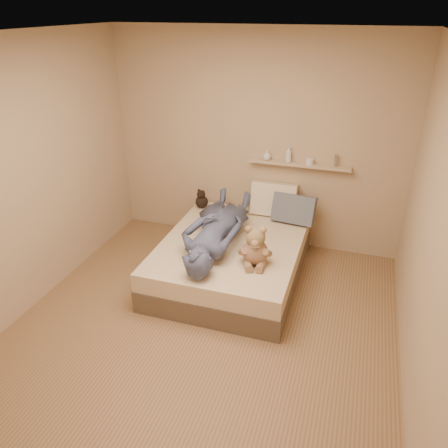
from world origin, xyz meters
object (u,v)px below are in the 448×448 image
(pillow_cream, at_px, (274,199))
(teddy_bear, at_px, (255,249))
(game_console, at_px, (200,250))
(pillow_grey, at_px, (294,209))
(person, at_px, (216,227))
(bed, at_px, (232,259))
(dark_plush, at_px, (202,200))
(wall_shelf, at_px, (299,164))

(pillow_cream, bearing_deg, teddy_bear, -86.64)
(game_console, relative_size, pillow_grey, 0.39)
(teddy_bear, bearing_deg, person, 149.92)
(bed, relative_size, dark_plush, 7.62)
(dark_plush, xyz_separation_m, wall_shelf, (1.18, 0.17, 0.54))
(person, bearing_deg, wall_shelf, -128.29)
(pillow_cream, height_order, person, pillow_cream)
(game_console, relative_size, pillow_cream, 0.35)
(dark_plush, xyz_separation_m, pillow_grey, (1.19, -0.05, 0.06))
(person, height_order, wall_shelf, wall_shelf)
(teddy_bear, distance_m, wall_shelf, 1.38)
(game_console, bearing_deg, person, 88.66)
(pillow_grey, bearing_deg, wall_shelf, 92.05)
(bed, bearing_deg, game_console, -106.13)
(teddy_bear, xyz_separation_m, dark_plush, (-0.98, 1.12, -0.07))
(dark_plush, relative_size, wall_shelf, 0.21)
(pillow_grey, xyz_separation_m, person, (-0.71, -0.77, 0.03))
(teddy_bear, xyz_separation_m, wall_shelf, (0.19, 1.29, 0.47))
(bed, height_order, dark_plush, dark_plush)
(bed, xyz_separation_m, pillow_cream, (0.28, 0.83, 0.43))
(game_console, xyz_separation_m, teddy_bear, (0.52, 0.18, 0.01))
(bed, height_order, wall_shelf, wall_shelf)
(bed, bearing_deg, person, -150.86)
(pillow_cream, relative_size, wall_shelf, 0.46)
(teddy_bear, bearing_deg, bed, 133.28)
(bed, distance_m, dark_plush, 1.02)
(teddy_bear, relative_size, person, 0.26)
(game_console, height_order, teddy_bear, teddy_bear)
(game_console, relative_size, teddy_bear, 0.45)
(bed, distance_m, game_console, 0.71)
(game_console, relative_size, dark_plush, 0.78)
(bed, height_order, person, person)
(game_console, relative_size, person, 0.12)
(game_console, bearing_deg, dark_plush, 109.76)
(dark_plush, relative_size, pillow_cream, 0.45)
(dark_plush, bearing_deg, wall_shelf, 8.27)
(bed, bearing_deg, pillow_grey, 51.05)
(game_console, bearing_deg, wall_shelf, 64.14)
(pillow_cream, height_order, pillow_grey, pillow_cream)
(dark_plush, distance_m, wall_shelf, 1.31)
(dark_plush, distance_m, pillow_cream, 0.92)
(game_console, bearing_deg, teddy_bear, 19.46)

